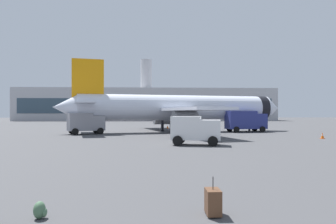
{
  "coord_description": "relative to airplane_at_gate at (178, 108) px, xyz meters",
  "views": [
    {
      "loc": [
        0.18,
        -3.28,
        2.92
      ],
      "look_at": [
        1.77,
        27.37,
        3.0
      ],
      "focal_mm": 34.52,
      "sensor_mm": 36.0,
      "label": 1
    }
  ],
  "objects": [
    {
      "name": "airplane_at_gate",
      "position": [
        0.0,
        0.0,
        0.0
      ],
      "size": [
        35.46,
        32.25,
        10.5
      ],
      "color": "silver",
      "rests_on": "ground"
    },
    {
      "name": "service_truck",
      "position": [
        -13.0,
        -4.2,
        -2.05
      ],
      "size": [
        5.28,
        4.04,
        2.9
      ],
      "color": "gray",
      "rests_on": "ground"
    },
    {
      "name": "fuel_truck",
      "position": [
        10.3,
        -0.4,
        -1.88
      ],
      "size": [
        6.31,
        3.52,
        3.2
      ],
      "color": "navy",
      "rests_on": "ground"
    },
    {
      "name": "cargo_van",
      "position": [
        -0.04,
        -19.76,
        -2.21
      ],
      "size": [
        4.72,
        3.1,
        2.6
      ],
      "color": "white",
      "rests_on": "ground"
    },
    {
      "name": "safety_cone_near",
      "position": [
        -15.56,
        1.01,
        -3.3
      ],
      "size": [
        0.44,
        0.44,
        0.72
      ],
      "color": "#F2590C",
      "rests_on": "ground"
    },
    {
      "name": "safety_cone_mid",
      "position": [
        15.34,
        -13.29,
        -3.31
      ],
      "size": [
        0.44,
        0.44,
        0.7
      ],
      "color": "#F2590C",
      "rests_on": "ground"
    },
    {
      "name": "safety_cone_far",
      "position": [
        -0.95,
        11.64,
        -3.36
      ],
      "size": [
        0.44,
        0.44,
        0.6
      ],
      "color": "#F2590C",
      "rests_on": "ground"
    },
    {
      "name": "rolling_suitcase",
      "position": [
        -2.26,
        -39.74,
        -3.27
      ],
      "size": [
        0.4,
        0.64,
        1.1
      ],
      "color": "brown",
      "rests_on": "ground"
    },
    {
      "name": "traveller_backpack",
      "position": [
        -7.08,
        -39.78,
        -3.42
      ],
      "size": [
        0.36,
        0.4,
        0.48
      ],
      "color": "#476B4C",
      "rests_on": "ground"
    },
    {
      "name": "terminal_building",
      "position": [
        -5.66,
        79.74,
        2.51
      ],
      "size": [
        97.09,
        22.93,
        24.13
      ],
      "color": "#B2B2B7",
      "rests_on": "ground"
    }
  ]
}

